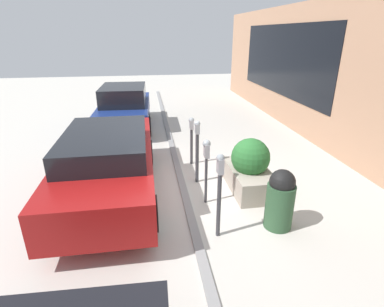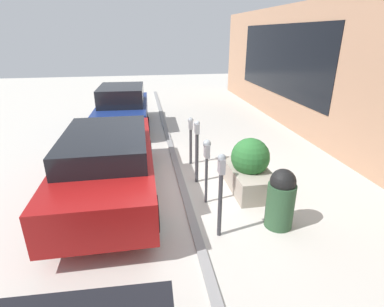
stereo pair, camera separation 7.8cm
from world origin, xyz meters
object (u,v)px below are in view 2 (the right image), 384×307
Objects in this scene: parked_car_rear at (123,107)px; parking_meter_fourth at (191,134)px; trash_bin at (281,198)px; parking_meter_middle at (197,145)px; parking_meter_second at (207,156)px; planter_box at (249,169)px; parked_car_middle at (108,161)px; parking_meter_nearest at (221,184)px.

parking_meter_fourth is at bearing -150.65° from parked_car_rear.
trash_bin is at bearing -153.82° from parked_car_rear.
parking_meter_middle is 1.08m from parking_meter_fourth.
planter_box is (0.39, -1.06, -0.53)m from parking_meter_second.
parking_meter_second is at bearing 110.47° from planter_box.
parking_meter_middle reaches higher than parked_car_middle.
parking_meter_nearest is at bearing 179.69° from parking_meter_fourth.
parking_meter_middle reaches higher than trash_bin.
trash_bin is at bearing -177.05° from planter_box.
parking_meter_fourth is 3.25m from trash_bin.
trash_bin is (-1.67, -3.09, -0.22)m from parked_car_middle.
planter_box is 3.04m from parked_car_middle.
parked_car_rear reaches higher than parking_meter_middle.
trash_bin is (-1.02, -1.13, -0.47)m from parking_meter_second.
trash_bin is (-6.70, -3.02, -0.23)m from parked_car_rear.
parking_meter_nearest reaches higher than parking_meter_middle.
parked_car_middle is at bearing 61.62° from trash_bin.
parking_meter_fourth is at bearing 20.22° from trash_bin.
parked_car_rear is at bearing 24.25° from trash_bin.
parking_meter_second is 2.02m from parking_meter_fourth.
parking_meter_nearest is 1.11m from parking_meter_second.
parking_meter_second is 2.08m from parked_car_middle.
parking_meter_second is 5.99m from parked_car_rear.
parking_meter_middle reaches higher than planter_box.
parking_meter_second is 0.35× the size of parked_car_rear.
parking_meter_middle is at bearing 30.38° from trash_bin.
parking_meter_fourth is 0.27× the size of parked_car_middle.
parked_car_rear is at bearing 18.40° from parking_meter_second.
parking_meter_nearest reaches higher than planter_box.
parked_car_rear is at bearing 15.50° from parking_meter_nearest.
parked_car_rear is at bearing 29.13° from planter_box.
planter_box is (-1.62, -1.05, -0.34)m from parking_meter_fourth.
parked_car_rear is at bearing 27.42° from parking_meter_fourth.
parking_meter_nearest is 1.19× the size of parking_meter_fourth.
parking_meter_second is at bearing -159.67° from parked_car_rear.
planter_box is at bearing -94.92° from parked_car_middle.
parking_meter_nearest is 2.64m from parked_car_middle.
parking_meter_fourth is at bearing -1.80° from parking_meter_middle.
parked_car_rear reaches higher than parking_meter_second.
planter_box is 0.33× the size of parked_car_middle.
parked_car_rear is (6.80, 1.88, -0.21)m from parking_meter_nearest.
parking_meter_fourth is at bearing -0.33° from parking_meter_second.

